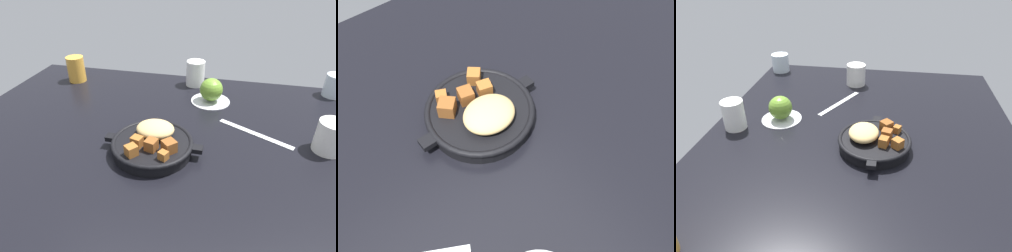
# 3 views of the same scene
# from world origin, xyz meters

# --- Properties ---
(ground_plane) EXTENTS (1.19, 0.92, 0.02)m
(ground_plane) POSITION_xyz_m (0.00, 0.00, -0.01)
(ground_plane) COLOR black
(cast_iron_skillet) EXTENTS (0.25, 0.20, 0.07)m
(cast_iron_skillet) POSITION_xyz_m (0.00, -0.04, 0.02)
(cast_iron_skillet) COLOR black
(cast_iron_skillet) RESTS_ON ground_plane
(saucer_plate) EXTENTS (0.13, 0.13, 0.01)m
(saucer_plate) POSITION_xyz_m (0.11, 0.26, 0.00)
(saucer_plate) COLOR #B7BABF
(saucer_plate) RESTS_ON ground_plane
(red_apple) EXTENTS (0.07, 0.07, 0.07)m
(red_apple) POSITION_xyz_m (0.11, 0.26, 0.04)
(red_apple) COLOR olive
(red_apple) RESTS_ON saucer_plate
(butter_knife) EXTENTS (0.20, 0.12, 0.00)m
(butter_knife) POSITION_xyz_m (0.25, 0.10, 0.00)
(butter_knife) COLOR silver
(butter_knife) RESTS_ON ground_plane
(water_glass_short) EXTENTS (0.07, 0.07, 0.08)m
(water_glass_short) POSITION_xyz_m (0.52, 0.40, 0.04)
(water_glass_short) COLOR silver
(water_glass_short) RESTS_ON ground_plane
(ceramic_mug_white) EXTENTS (0.07, 0.07, 0.08)m
(ceramic_mug_white) POSITION_xyz_m (0.43, 0.06, 0.04)
(ceramic_mug_white) COLOR silver
(ceramic_mug_white) RESTS_ON ground_plane
(juice_glass_amber) EXTENTS (0.06, 0.06, 0.09)m
(juice_glass_amber) POSITION_xyz_m (-0.40, 0.33, 0.05)
(juice_glass_amber) COLOR gold
(juice_glass_amber) RESTS_ON ground_plane
(white_creamer_pitcher) EXTENTS (0.07, 0.07, 0.09)m
(white_creamer_pitcher) POSITION_xyz_m (0.04, 0.39, 0.05)
(white_creamer_pitcher) COLOR white
(white_creamer_pitcher) RESTS_ON ground_plane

